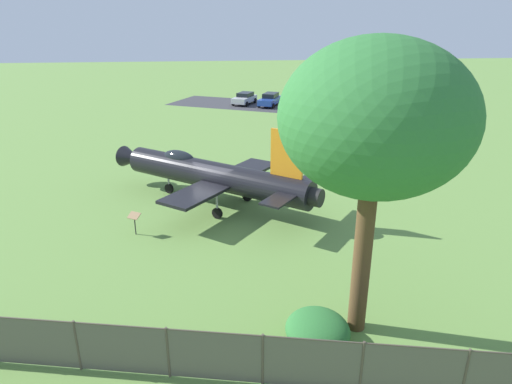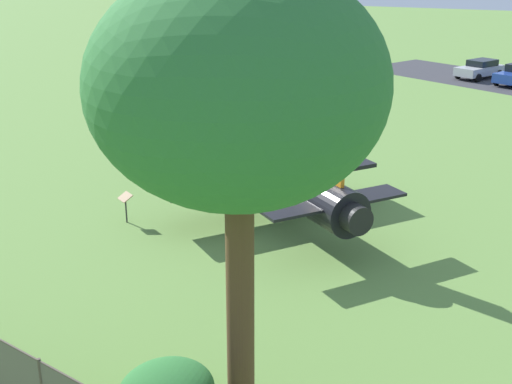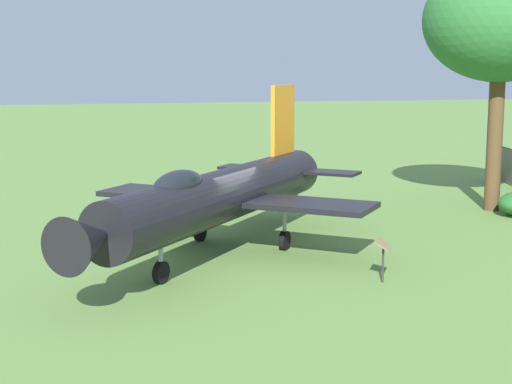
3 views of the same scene
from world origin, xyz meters
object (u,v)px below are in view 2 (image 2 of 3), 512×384
(parked_car_silver, at_px, (480,69))
(info_plaque, at_px, (125,201))
(shade_tree, at_px, (238,88))
(display_jet, at_px, (257,162))

(parked_car_silver, bearing_deg, info_plaque, 14.96)
(shade_tree, relative_size, parked_car_silver, 2.12)
(display_jet, xyz_separation_m, parked_car_silver, (-5.21, -33.05, -1.07))
(info_plaque, bearing_deg, shade_tree, 135.53)
(shade_tree, distance_m, parked_car_silver, 45.53)
(display_jet, xyz_separation_m, shade_tree, (-4.70, 12.00, 5.47))
(display_jet, height_order, parked_car_silver, display_jet)
(display_jet, relative_size, info_plaque, 10.63)
(shade_tree, distance_m, info_plaque, 13.61)
(display_jet, xyz_separation_m, info_plaque, (3.85, 3.60, -0.98))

